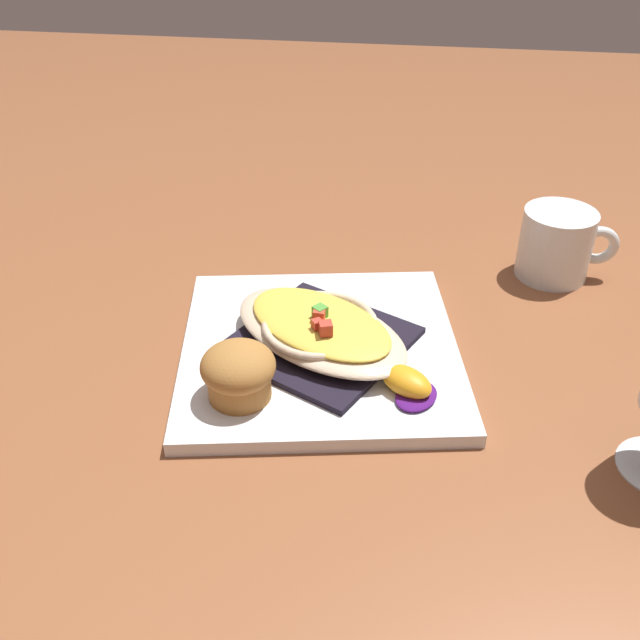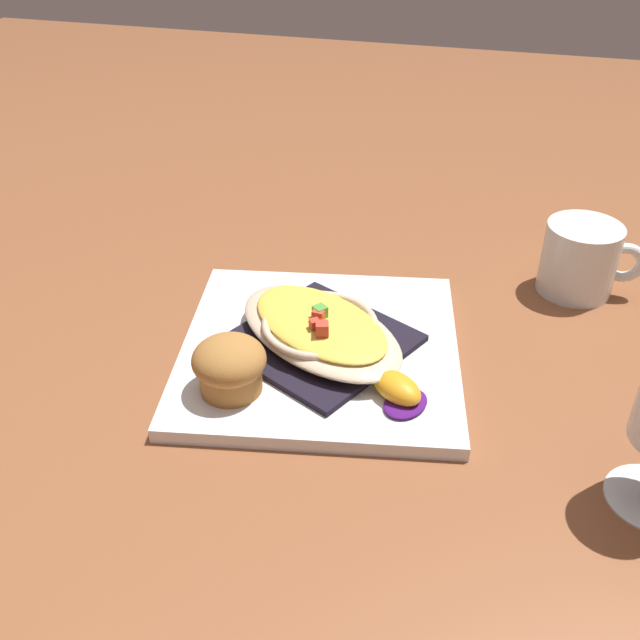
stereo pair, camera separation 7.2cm
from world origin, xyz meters
The scene contains 7 objects.
ground_plane centered at (0.00, 0.00, 0.00)m, with size 2.60×2.60×0.00m, color brown.
square_plate centered at (0.00, 0.00, 0.01)m, with size 0.28×0.28×0.01m, color white.
folded_napkin centered at (0.00, 0.00, 0.02)m, with size 0.16×0.16×0.01m, color black.
gratin_dish centered at (0.00, 0.00, 0.04)m, with size 0.21×0.23×0.04m.
muffin centered at (-0.09, 0.06, 0.04)m, with size 0.07×0.07×0.05m.
orange_garnish centered at (-0.06, -0.09, 0.03)m, with size 0.07×0.07×0.02m.
coffee_mug centered at (0.20, -0.25, 0.04)m, with size 0.09×0.12×0.08m.
Camera 2 is at (-0.57, -0.16, 0.45)m, focal length 40.33 mm.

